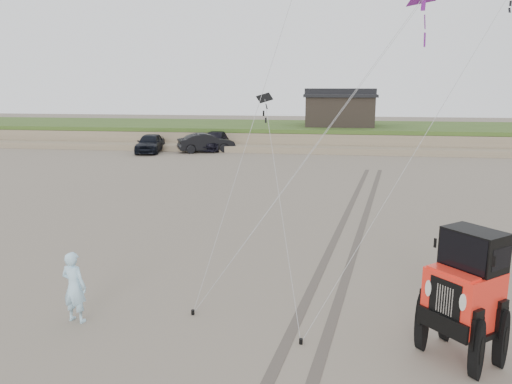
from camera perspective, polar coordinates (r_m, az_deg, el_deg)
ground at (r=11.17m, az=1.02°, el=-16.57°), size 160.00×160.00×0.00m
dune_ridge at (r=47.45m, az=7.00°, el=6.53°), size 160.00×14.25×1.73m
cabin at (r=46.77m, az=9.54°, el=9.34°), size 6.40×5.40×3.35m
truck_a at (r=41.48m, az=-12.01°, el=5.49°), size 2.39×4.71×1.54m
truck_b at (r=41.15m, az=-5.70°, el=5.63°), size 4.86×3.39×1.52m
truck_c at (r=42.67m, az=-4.65°, el=5.88°), size 2.95×5.52×1.52m
jeep at (r=10.82m, az=22.49°, el=-12.28°), size 5.91×5.56×2.12m
man at (r=12.33m, az=-20.06°, el=-10.16°), size 0.68×0.51×1.68m
stake_main at (r=12.32m, az=-7.23°, el=-13.47°), size 0.08×0.08×0.12m
stake_aux at (r=11.04m, az=5.16°, el=-16.63°), size 0.08×0.08×0.12m
tire_tracks at (r=18.52m, az=10.47°, el=-4.90°), size 5.22×29.74×0.01m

